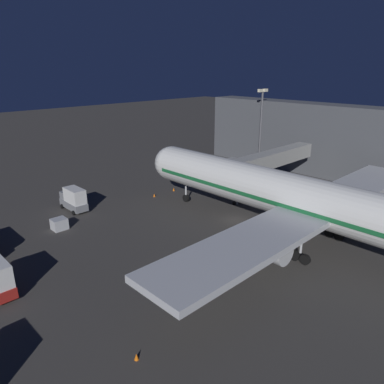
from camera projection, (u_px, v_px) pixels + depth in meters
The scene contains 9 objects.
ground_plane at pixel (237, 220), 52.59m from camera, with size 320.00×320.00×0.00m, color #383533.
airliner_at_gate at pixel (315, 203), 42.97m from camera, with size 49.06×57.24×20.22m.
jet_bridge at pixel (265, 161), 61.67m from camera, with size 23.03×3.40×7.37m.
apron_floodlight_mast at pixel (261, 123), 76.29m from camera, with size 2.90×0.50×16.62m.
ops_van at pixel (74, 199), 55.72m from camera, with size 2.36×5.42×3.62m.
baggage_container_near_belt at pixel (59, 224), 49.49m from camera, with size 1.90×1.70×1.53m, color #B7BABF.
traffic_cone_nose_port at pixel (174, 189), 64.92m from camera, with size 0.36×0.36×0.55m, color orange.
traffic_cone_nose_starboard at pixel (154, 195), 62.02m from camera, with size 0.36×0.36×0.55m, color orange.
traffic_cone_wingtip_svc_side at pixel (136, 357), 27.57m from camera, with size 0.36×0.36×0.55m, color orange.
Camera 1 is at (38.37, 30.17, 21.01)m, focal length 34.25 mm.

